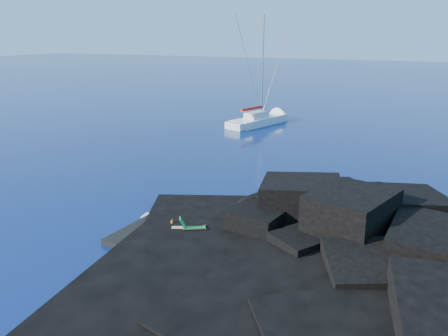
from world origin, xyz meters
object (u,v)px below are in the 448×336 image
object	(u,v)px
sailboat	(259,124)
marker_cone	(172,223)
deck_chair	(194,224)
sunbather	(178,229)

from	to	relation	value
sailboat	marker_cone	bearing A→B (deg)	-60.02
deck_chair	sunbather	world-z (taller)	deck_chair
deck_chair	sunbather	distance (m)	1.11
sunbather	sailboat	bearing A→B (deg)	78.08
deck_chair	sunbather	size ratio (longest dim) A/B	0.95
sunbather	marker_cone	xyz separation A→B (m)	(-0.67, 0.46, 0.10)
sunbather	marker_cone	size ratio (longest dim) A/B	2.92
marker_cone	deck_chair	bearing A→B (deg)	-4.92
marker_cone	sunbather	bearing A→B (deg)	-34.06
sailboat	deck_chair	size ratio (longest dim) A/B	9.19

